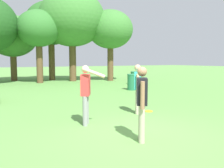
{
  "coord_description": "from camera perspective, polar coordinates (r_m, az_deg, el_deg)",
  "views": [
    {
      "loc": [
        -3.27,
        -4.41,
        1.78
      ],
      "look_at": [
        0.61,
        2.34,
        1.0
      ],
      "focal_mm": 38.16,
      "sensor_mm": 36.0,
      "label": 1
    }
  ],
  "objects": [
    {
      "name": "person_catcher",
      "position": [
        5.22,
        7.15,
        -3.57
      ],
      "size": [
        0.39,
        0.52,
        1.64
      ],
      "color": "#B7AD93",
      "rests_on": "ground"
    },
    {
      "name": "tree_slender_mid",
      "position": [
        22.11,
        -14.44,
        13.82
      ],
      "size": [
        4.44,
        4.44,
        6.89
      ],
      "color": "brown",
      "rests_on": "ground"
    },
    {
      "name": "trash_can_further_along",
      "position": [
        17.52,
        5.42,
        1.46
      ],
      "size": [
        0.59,
        0.59,
        0.96
      ],
      "color": "#1E663D",
      "rests_on": "ground"
    },
    {
      "name": "tree_back_left",
      "position": [
        20.83,
        -9.57,
        15.15
      ],
      "size": [
        5.49,
        5.49,
        7.58
      ],
      "color": "brown",
      "rests_on": "ground"
    },
    {
      "name": "ground_plane",
      "position": [
        5.77,
        6.47,
        -12.3
      ],
      "size": [
        120.0,
        120.0,
        0.0
      ],
      "primitive_type": "plane",
      "color": "#609947"
    },
    {
      "name": "tree_back_right",
      "position": [
        20.82,
        -0.4,
        12.82
      ],
      "size": [
        3.86,
        3.86,
        6.04
      ],
      "color": "brown",
      "rests_on": "ground"
    },
    {
      "name": "person_thrower",
      "position": [
        7.95,
        6.12,
        -0.36
      ],
      "size": [
        0.39,
        0.52,
        1.64
      ],
      "color": "#B7AD93",
      "rests_on": "ground"
    },
    {
      "name": "trash_can_beside_table",
      "position": [
        14.26,
        4.83,
        0.49
      ],
      "size": [
        0.59,
        0.59,
        0.96
      ],
      "color": "#237047",
      "rests_on": "ground"
    },
    {
      "name": "person_bystander",
      "position": [
        6.54,
        -6.24,
        -1.51
      ],
      "size": [
        0.55,
        0.82,
        1.64
      ],
      "color": "gray",
      "rests_on": "ground"
    },
    {
      "name": "tree_far_right",
      "position": [
        19.56,
        -17.18,
        12.43
      ],
      "size": [
        3.32,
        3.32,
        5.62
      ],
      "color": "brown",
      "rests_on": "ground"
    },
    {
      "name": "tree_broad_center",
      "position": [
        22.37,
        -22.74,
        10.47
      ],
      "size": [
        4.16,
        4.16,
        5.6
      ],
      "color": "brown",
      "rests_on": "ground"
    },
    {
      "name": "frisbee",
      "position": [
        8.44,
        8.71,
        -6.43
      ],
      "size": [
        0.29,
        0.29,
        0.03
      ],
      "primitive_type": "cylinder",
      "color": "yellow",
      "rests_on": "ground"
    }
  ]
}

